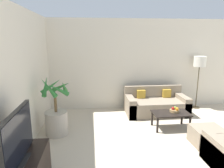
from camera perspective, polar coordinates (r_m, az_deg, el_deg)
name	(u,v)px	position (r m, az deg, el deg)	size (l,w,h in m)	color
wall_back	(167,64)	(6.45, 15.44, 5.51)	(8.78, 0.06, 2.70)	beige
wall_left	(3,93)	(3.28, -28.60, -2.29)	(0.06, 7.61, 2.70)	beige
television	(18,137)	(2.87, -25.30, -13.63)	(0.18, 0.99, 0.69)	black
potted_palm	(56,116)	(4.68, -15.61, -8.89)	(0.70, 0.71, 1.34)	#ADA393
sofa_loveseat	(156,104)	(5.93, 12.34, -5.74)	(1.72, 0.88, 0.75)	gray
floor_lamp	(200,64)	(6.56, 23.76, 5.31)	(0.35, 0.35, 1.61)	brown
coffee_table	(171,115)	(5.03, 16.45, -8.47)	(0.87, 0.50, 0.40)	black
fruit_bowl	(174,111)	(5.07, 17.41, -7.32)	(0.22, 0.22, 0.06)	#997A4C
apple_red	(173,108)	(5.04, 17.01, -6.65)	(0.07, 0.07, 0.07)	red
apple_green	(175,108)	(5.10, 17.63, -6.46)	(0.07, 0.07, 0.07)	olive
orange_fruit	(177,109)	(5.01, 18.10, -6.79)	(0.08, 0.08, 0.08)	orange
ottoman	(207,136)	(4.63, 25.51, -13.24)	(0.61, 0.51, 0.36)	gray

